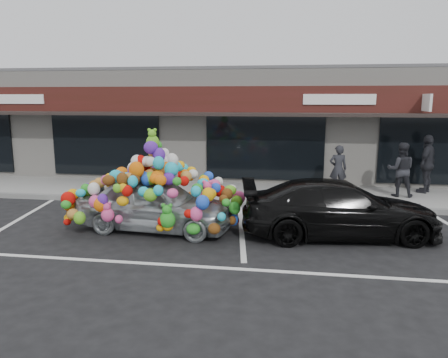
% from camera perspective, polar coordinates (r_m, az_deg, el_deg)
% --- Properties ---
extents(ground, '(90.00, 90.00, 0.00)m').
position_cam_1_polar(ground, '(11.32, -12.14, -6.15)').
color(ground, black).
rests_on(ground, ground).
extents(shop_building, '(24.00, 7.20, 4.31)m').
position_cam_1_polar(shop_building, '(18.98, -3.21, 7.43)').
color(shop_building, beige).
rests_on(shop_building, ground).
extents(sidewalk, '(26.00, 3.00, 0.15)m').
position_cam_1_polar(sidewalk, '(14.98, -6.69, -1.56)').
color(sidewalk, gray).
rests_on(sidewalk, ground).
extents(kerb, '(26.00, 0.18, 0.16)m').
position_cam_1_polar(kerb, '(13.57, -8.38, -2.88)').
color(kerb, slate).
rests_on(kerb, ground).
extents(parking_stripe_left, '(0.73, 4.37, 0.01)m').
position_cam_1_polar(parking_stripe_left, '(12.95, -25.19, -4.78)').
color(parking_stripe_left, silver).
rests_on(parking_stripe_left, ground).
extents(parking_stripe_mid, '(0.73, 4.37, 0.01)m').
position_cam_1_polar(parking_stripe_mid, '(10.85, 2.30, -6.63)').
color(parking_stripe_mid, silver).
rests_on(parking_stripe_mid, ground).
extents(lane_line, '(14.00, 0.12, 0.01)m').
position_cam_1_polar(lane_line, '(8.66, -5.05, -11.22)').
color(lane_line, silver).
rests_on(lane_line, ground).
extents(toy_car, '(2.81, 4.26, 2.39)m').
position_cam_1_polar(toy_car, '(10.77, -8.99, -2.42)').
color(toy_car, gray).
rests_on(toy_car, ground).
extents(black_sedan, '(2.45, 4.76, 1.32)m').
position_cam_1_polar(black_sedan, '(10.54, 14.87, -3.79)').
color(black_sedan, black).
rests_on(black_sedan, ground).
extents(pedestrian_a, '(0.58, 0.40, 1.55)m').
position_cam_1_polar(pedestrian_a, '(14.70, 14.67, 1.30)').
color(pedestrian_a, black).
rests_on(pedestrian_a, sidewalk).
extents(pedestrian_b, '(0.89, 0.73, 1.70)m').
position_cam_1_polar(pedestrian_b, '(14.67, 22.09, 1.15)').
color(pedestrian_b, black).
rests_on(pedestrian_b, sidewalk).
extents(pedestrian_c, '(1.18, 1.00, 1.89)m').
position_cam_1_polar(pedestrian_c, '(15.59, 24.99, 1.80)').
color(pedestrian_c, '#29262C').
rests_on(pedestrian_c, sidewalk).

